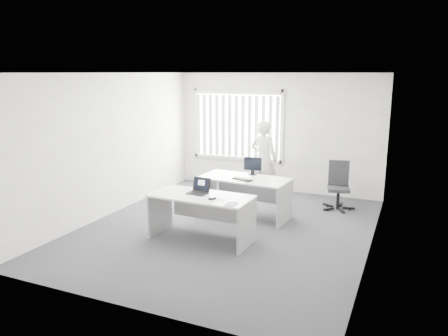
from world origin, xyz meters
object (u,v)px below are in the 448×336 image
at_px(laptop, 197,186).
at_px(monitor, 253,166).
at_px(desk_near, 201,208).
at_px(person, 264,159).
at_px(office_chair, 338,194).
at_px(desk_far, 244,189).

relative_size(laptop, monitor, 0.92).
relative_size(desk_near, person, 0.99).
bearing_deg(office_chair, desk_near, -137.23).
relative_size(desk_near, desk_far, 0.96).
bearing_deg(office_chair, laptop, -139.24).
relative_size(desk_near, monitor, 4.83).
bearing_deg(person, laptop, 94.39).
bearing_deg(desk_near, monitor, 82.10).
relative_size(desk_near, office_chair, 1.72).
height_order(person, laptop, person).
relative_size(person, monitor, 4.90).
xyz_separation_m(desk_far, monitor, (0.06, 0.30, 0.40)).
relative_size(desk_far, office_chair, 1.79).
height_order(desk_far, laptop, laptop).
bearing_deg(office_chair, person, 158.93).
distance_m(office_chair, person, 1.84).
xyz_separation_m(desk_far, office_chair, (1.61, 1.27, -0.26)).
bearing_deg(laptop, monitor, 81.01).
distance_m(desk_near, monitor, 1.80).
bearing_deg(laptop, desk_far, 80.52).
height_order(office_chair, laptop, laptop).
distance_m(desk_far, person, 1.55).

